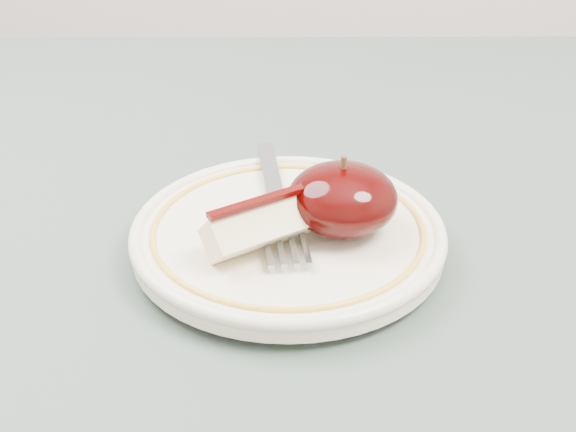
{
  "coord_description": "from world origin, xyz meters",
  "views": [
    {
      "loc": [
        -0.02,
        -0.45,
        1.05
      ],
      "look_at": [
        -0.02,
        -0.0,
        0.78
      ],
      "focal_mm": 50.0,
      "sensor_mm": 36.0,
      "label": 1
    }
  ],
  "objects_px": {
    "apple_half": "(342,199)",
    "fork": "(277,202)",
    "table": "(318,348)",
    "plate": "(288,234)"
  },
  "relations": [
    {
      "from": "apple_half",
      "to": "plate",
      "type": "bearing_deg",
      "value": -178.69
    },
    {
      "from": "table",
      "to": "apple_half",
      "type": "relative_size",
      "value": 12.46
    },
    {
      "from": "table",
      "to": "fork",
      "type": "xyz_separation_m",
      "value": [
        -0.03,
        0.02,
        0.11
      ]
    },
    {
      "from": "fork",
      "to": "apple_half",
      "type": "bearing_deg",
      "value": -128.44
    },
    {
      "from": "plate",
      "to": "fork",
      "type": "relative_size",
      "value": 1.23
    },
    {
      "from": "apple_half",
      "to": "fork",
      "type": "xyz_separation_m",
      "value": [
        -0.04,
        0.03,
        -0.02
      ]
    },
    {
      "from": "plate",
      "to": "fork",
      "type": "xyz_separation_m",
      "value": [
        -0.01,
        0.03,
        0.01
      ]
    },
    {
      "from": "table",
      "to": "plate",
      "type": "height_order",
      "value": "plate"
    },
    {
      "from": "table",
      "to": "fork",
      "type": "bearing_deg",
      "value": 141.95
    },
    {
      "from": "apple_half",
      "to": "fork",
      "type": "distance_m",
      "value": 0.05
    }
  ]
}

